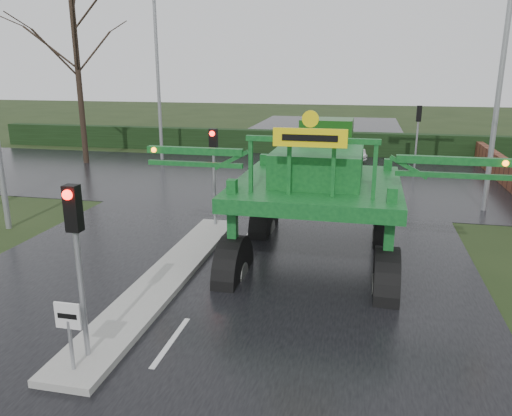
% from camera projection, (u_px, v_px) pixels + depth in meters
% --- Properties ---
extents(ground, '(140.00, 140.00, 0.00)m').
position_uv_depth(ground, '(171.00, 343.00, 10.35)').
color(ground, black).
rests_on(ground, ground).
extents(road_main, '(14.00, 80.00, 0.02)m').
position_uv_depth(road_main, '(265.00, 212.00, 19.75)').
color(road_main, black).
rests_on(road_main, ground).
extents(road_cross, '(80.00, 12.00, 0.02)m').
position_uv_depth(road_cross, '(288.00, 179.00, 25.40)').
color(road_cross, black).
rests_on(road_cross, ground).
extents(median_island, '(1.20, 10.00, 0.16)m').
position_uv_depth(median_island, '(167.00, 276.00, 13.41)').
color(median_island, gray).
rests_on(median_island, ground).
extents(hedge_row, '(44.00, 0.90, 1.50)m').
position_uv_depth(hedge_row, '(307.00, 143.00, 32.72)').
color(hedge_row, black).
rests_on(hedge_row, ground).
extents(brick_wall, '(0.40, 20.00, 1.20)m').
position_uv_depth(brick_wall, '(512.00, 177.00, 23.09)').
color(brick_wall, '#592D1E').
rests_on(brick_wall, ground).
extents(keep_left_sign, '(0.50, 0.07, 1.35)m').
position_uv_depth(keep_left_sign, '(69.00, 325.00, 8.92)').
color(keep_left_sign, gray).
rests_on(keep_left_sign, ground).
extents(traffic_signal_near, '(0.26, 0.33, 3.52)m').
position_uv_depth(traffic_signal_near, '(76.00, 236.00, 8.96)').
color(traffic_signal_near, gray).
rests_on(traffic_signal_near, ground).
extents(traffic_signal_mid, '(0.26, 0.33, 3.52)m').
position_uv_depth(traffic_signal_mid, '(214.00, 156.00, 16.96)').
color(traffic_signal_mid, gray).
rests_on(traffic_signal_mid, ground).
extents(traffic_signal_far, '(0.26, 0.33, 3.52)m').
position_uv_depth(traffic_signal_far, '(418.00, 123.00, 27.13)').
color(traffic_signal_far, gray).
rests_on(traffic_signal_far, ground).
extents(street_light_right, '(3.85, 0.30, 10.00)m').
position_uv_depth(street_light_right, '(495.00, 54.00, 18.33)').
color(street_light_right, gray).
rests_on(street_light_right, ground).
extents(street_light_left_far, '(3.85, 0.30, 10.00)m').
position_uv_depth(street_light_left_far, '(162.00, 59.00, 29.21)').
color(street_light_left_far, gray).
rests_on(street_light_left_far, ground).
extents(tree_left_far, '(7.70, 7.70, 13.26)m').
position_uv_depth(tree_left_far, '(75.00, 37.00, 27.89)').
color(tree_left_far, black).
rests_on(tree_left_far, ground).
extents(crop_sprayer, '(10.12, 6.34, 5.65)m').
position_uv_depth(crop_sprayer, '(235.00, 178.00, 13.20)').
color(crop_sprayer, black).
rests_on(crop_sprayer, ground).
extents(white_sedan, '(4.88, 3.15, 1.52)m').
position_uv_depth(white_sedan, '(326.00, 162.00, 29.97)').
color(white_sedan, white).
rests_on(white_sedan, ground).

